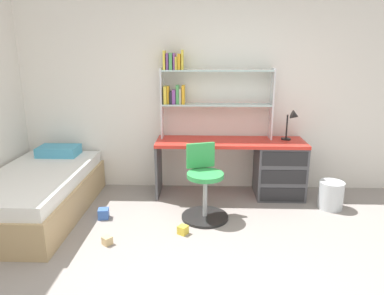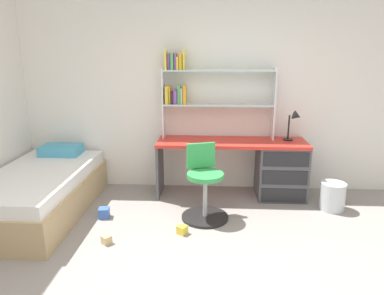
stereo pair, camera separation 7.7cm
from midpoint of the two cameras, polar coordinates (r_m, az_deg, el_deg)
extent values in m
cube|color=white|center=(4.62, 2.75, 9.03)|extent=(5.97, 0.06, 2.59)
cube|color=red|center=(4.42, 5.73, 0.85)|extent=(1.85, 0.54, 0.04)
cube|color=#4C4C51|center=(4.61, 13.46, -3.58)|extent=(0.59, 0.51, 0.68)
cube|color=#4C4C51|center=(4.56, -5.91, -3.44)|extent=(0.03, 0.48, 0.68)
cube|color=black|center=(4.45, 13.92, -7.42)|extent=(0.53, 0.01, 0.17)
cube|color=black|center=(4.37, 14.11, -4.67)|extent=(0.53, 0.01, 0.17)
cube|color=black|center=(4.30, 14.31, -1.83)|extent=(0.53, 0.01, 0.17)
cube|color=silver|center=(4.51, -5.37, 7.09)|extent=(0.02, 0.22, 0.88)
cube|color=silver|center=(4.54, 12.29, 6.88)|extent=(0.02, 0.22, 0.88)
cube|color=silver|center=(4.47, 3.49, 6.94)|extent=(1.36, 0.22, 0.02)
cube|color=silver|center=(4.43, 3.58, 12.32)|extent=(1.36, 0.22, 0.02)
cube|color=yellow|center=(4.49, -4.79, 8.48)|extent=(0.04, 0.17, 0.22)
cube|color=gold|center=(4.48, -4.35, 8.48)|extent=(0.02, 0.12, 0.22)
cube|color=#26262D|center=(4.48, -3.90, 8.07)|extent=(0.03, 0.15, 0.15)
cube|color=purple|center=(4.48, -3.43, 8.20)|extent=(0.04, 0.14, 0.17)
cube|color=#4CA559|center=(4.47, -2.84, 8.57)|extent=(0.04, 0.12, 0.23)
cube|color=beige|center=(4.47, -2.39, 8.34)|extent=(0.03, 0.12, 0.19)
cube|color=gold|center=(4.47, -1.91, 8.57)|extent=(0.04, 0.17, 0.23)
cube|color=yellow|center=(4.46, -4.98, 13.90)|extent=(0.03, 0.16, 0.23)
cube|color=purple|center=(4.46, -4.50, 13.71)|extent=(0.03, 0.12, 0.20)
cube|color=#4CA559|center=(4.45, -3.93, 13.75)|extent=(0.04, 0.18, 0.20)
cube|color=purple|center=(4.45, -3.40, 13.73)|extent=(0.02, 0.16, 0.20)
cube|color=yellow|center=(4.45, -3.05, 13.46)|extent=(0.02, 0.18, 0.15)
cube|color=gold|center=(4.44, -2.59, 13.70)|extent=(0.04, 0.16, 0.19)
cube|color=yellow|center=(4.44, -2.08, 14.00)|extent=(0.02, 0.13, 0.24)
cylinder|color=black|center=(4.60, 14.48, 1.36)|extent=(0.12, 0.12, 0.02)
cylinder|color=black|center=(4.57, 14.61, 3.28)|extent=(0.02, 0.02, 0.30)
cone|color=black|center=(4.51, 15.87, 4.99)|extent=(0.12, 0.11, 0.13)
cylinder|color=black|center=(4.01, 1.53, -11.13)|extent=(0.52, 0.52, 0.03)
cylinder|color=#A5A8AD|center=(3.91, 1.55, -8.18)|extent=(0.05, 0.05, 0.48)
cylinder|color=green|center=(3.81, 1.58, -4.52)|extent=(0.40, 0.40, 0.05)
cube|color=green|center=(3.92, 0.82, -1.26)|extent=(0.32, 0.14, 0.28)
cube|color=tan|center=(4.39, -24.13, -7.73)|extent=(1.01, 1.87, 0.36)
cube|color=white|center=(4.30, -24.49, -4.64)|extent=(0.95, 1.81, 0.14)
cube|color=#4CA5CC|center=(4.86, -21.18, -0.51)|extent=(0.50, 0.32, 0.12)
cylinder|color=silver|center=(4.48, 21.08, -7.18)|extent=(0.29, 0.29, 0.33)
cube|color=gold|center=(3.68, -2.09, -13.17)|extent=(0.12, 0.12, 0.09)
cube|color=#3860B7|center=(4.11, -14.65, -10.31)|extent=(0.13, 0.13, 0.11)
cube|color=tan|center=(3.60, -14.17, -14.39)|extent=(0.11, 0.11, 0.08)
camera|label=1|loc=(0.04, -90.60, -0.16)|focal=32.98mm
camera|label=2|loc=(0.04, 89.40, 0.16)|focal=32.98mm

